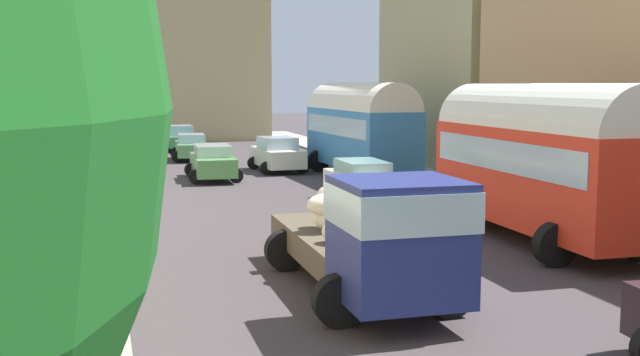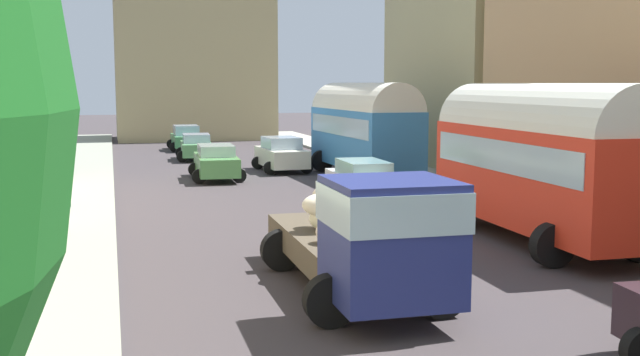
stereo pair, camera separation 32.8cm
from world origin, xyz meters
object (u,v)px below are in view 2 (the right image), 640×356
object	(u,v)px
car_2	(186,138)
car_4	(363,183)
pedestrian_2	(66,180)
car_0	(216,162)
car_5	(281,154)
cargo_truck_0	(366,236)
parked_bus_1	(541,155)
parked_bus_2	(364,125)
car_1	(196,147)
pedestrian_3	(42,226)

from	to	relation	value
car_2	car_4	xyz separation A→B (m)	(3.69, -23.19, 0.01)
car_2	pedestrian_2	size ratio (longest dim) A/B	2.20
car_0	car_5	size ratio (longest dim) A/B	1.08
cargo_truck_0	car_2	world-z (taller)	cargo_truck_0
car_0	car_5	distance (m)	4.04
parked_bus_1	car_2	world-z (taller)	parked_bus_1
parked_bus_2	car_1	distance (m)	11.52
parked_bus_1	pedestrian_3	distance (m)	12.15
cargo_truck_0	pedestrian_3	world-z (taller)	cargo_truck_0
parked_bus_1	car_2	xyz separation A→B (m)	(-6.13, 30.12, -1.52)
parked_bus_2	car_0	distance (m)	6.59
pedestrian_2	parked_bus_1	bearing A→B (deg)	-34.75
car_2	pedestrian_2	xyz separation A→B (m)	(-5.89, -21.78, 0.25)
parked_bus_2	car_5	bearing A→B (deg)	133.74
car_4	pedestrian_3	size ratio (longest dim) A/B	2.48
cargo_truck_0	pedestrian_2	bearing A→B (deg)	115.50
car_0	car_2	size ratio (longest dim) A/B	1.09
parked_bus_2	cargo_truck_0	world-z (taller)	parked_bus_2
car_0	cargo_truck_0	bearing A→B (deg)	-89.43
car_2	pedestrian_3	distance (m)	30.73
car_0	car_2	bearing A→B (deg)	89.41
car_5	car_0	bearing A→B (deg)	-146.29
parked_bus_2	car_5	distance (m)	4.57
car_1	parked_bus_2	bearing A→B (deg)	-56.80
parked_bus_2	car_2	bearing A→B (deg)	111.45
parked_bus_1	pedestrian_3	size ratio (longest dim) A/B	4.50
parked_bus_1	car_0	distance (m)	16.55
car_0	pedestrian_3	distance (m)	16.33
parked_bus_1	pedestrian_3	xyz separation A→B (m)	(-12.08, -0.03, -1.24)
parked_bus_2	pedestrian_3	distance (m)	18.86
parked_bus_1	car_4	bearing A→B (deg)	109.39
parked_bus_2	car_4	xyz separation A→B (m)	(-2.51, -7.42, -1.52)
pedestrian_3	parked_bus_1	bearing A→B (deg)	0.13
car_1	car_4	world-z (taller)	car_4
parked_bus_2	pedestrian_2	world-z (taller)	parked_bus_2
parked_bus_2	car_1	world-z (taller)	parked_bus_2
pedestrian_3	cargo_truck_0	bearing A→B (deg)	-34.14
pedestrian_2	pedestrian_3	bearing A→B (deg)	-90.45
parked_bus_2	car_0	size ratio (longest dim) A/B	1.92
parked_bus_2	car_2	size ratio (longest dim) A/B	2.09
parked_bus_1	car_5	distance (m)	17.78
parked_bus_2	pedestrian_2	size ratio (longest dim) A/B	4.60
parked_bus_1	pedestrian_2	distance (m)	14.68
cargo_truck_0	pedestrian_3	size ratio (longest dim) A/B	3.81
cargo_truck_0	car_4	size ratio (longest dim) A/B	1.54
car_1	pedestrian_3	distance (m)	24.64
parked_bus_1	pedestrian_3	world-z (taller)	parked_bus_1
parked_bus_2	car_1	size ratio (longest dim) A/B	2.19
car_5	pedestrian_2	size ratio (longest dim) A/B	2.22
parked_bus_1	car_2	size ratio (longest dim) A/B	2.05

